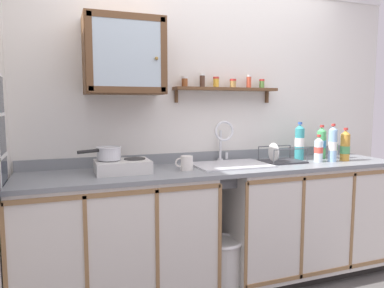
% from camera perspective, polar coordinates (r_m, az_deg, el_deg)
% --- Properties ---
extents(back_wall, '(3.61, 0.07, 2.47)m').
position_cam_1_polar(back_wall, '(3.04, 2.33, 2.61)').
color(back_wall, silver).
rests_on(back_wall, ground).
extents(lower_cabinet_run, '(1.35, 0.61, 0.94)m').
position_cam_1_polar(lower_cabinet_run, '(2.68, -11.94, -14.97)').
color(lower_cabinet_run, black).
rests_on(lower_cabinet_run, ground).
extents(lower_cabinet_run_right, '(1.46, 0.61, 0.94)m').
position_cam_1_polar(lower_cabinet_run_right, '(3.28, 17.23, -11.14)').
color(lower_cabinet_run_right, black).
rests_on(lower_cabinet_run_right, ground).
extents(countertop, '(2.97, 0.63, 0.03)m').
position_cam_1_polar(countertop, '(2.78, 4.86, -3.88)').
color(countertop, gray).
rests_on(countertop, lower_cabinet_run).
extents(backsplash, '(2.97, 0.02, 0.08)m').
position_cam_1_polar(backsplash, '(3.03, 2.56, -1.95)').
color(backsplash, gray).
rests_on(backsplash, countertop).
extents(sink, '(0.58, 0.46, 0.48)m').
position_cam_1_polar(sink, '(2.85, 6.04, -3.88)').
color(sink, silver).
rests_on(sink, countertop).
extents(hot_plate_stove, '(0.37, 0.27, 0.09)m').
position_cam_1_polar(hot_plate_stove, '(2.55, -10.95, -3.50)').
color(hot_plate_stove, silver).
rests_on(hot_plate_stove, countertop).
extents(saucepan, '(0.30, 0.19, 0.09)m').
position_cam_1_polar(saucepan, '(2.54, -13.14, -1.38)').
color(saucepan, silver).
rests_on(saucepan, hot_plate_stove).
extents(bottle_water_blue_0, '(0.07, 0.07, 0.32)m').
position_cam_1_polar(bottle_water_blue_0, '(3.21, 21.42, -0.03)').
color(bottle_water_blue_0, '#8CB7E0').
rests_on(bottle_water_blue_0, countertop).
extents(bottle_opaque_white_1, '(0.07, 0.07, 0.26)m').
position_cam_1_polar(bottle_opaque_white_1, '(3.41, 21.59, -0.20)').
color(bottle_opaque_white_1, white).
rests_on(bottle_opaque_white_1, countertop).
extents(bottle_detergent_teal_2, '(0.08, 0.08, 0.32)m').
position_cam_1_polar(bottle_detergent_teal_2, '(3.22, 16.69, 0.30)').
color(bottle_detergent_teal_2, teal).
rests_on(bottle_detergent_teal_2, countertop).
extents(bottle_water_clear_3, '(0.07, 0.07, 0.23)m').
position_cam_1_polar(bottle_water_clear_3, '(3.16, 19.43, -0.81)').
color(bottle_water_clear_3, silver).
rests_on(bottle_water_clear_3, countertop).
extents(bottle_juice_amber_4, '(0.08, 0.08, 0.28)m').
position_cam_1_polar(bottle_juice_amber_4, '(3.29, 23.11, -0.34)').
color(bottle_juice_amber_4, gold).
rests_on(bottle_juice_amber_4, countertop).
extents(bottle_soda_green_5, '(0.08, 0.08, 0.29)m').
position_cam_1_polar(bottle_soda_green_5, '(3.38, 19.83, 0.16)').
color(bottle_soda_green_5, '#4CB266').
rests_on(bottle_soda_green_5, countertop).
extents(dish_rack, '(0.34, 0.25, 0.16)m').
position_cam_1_polar(dish_rack, '(3.05, 13.93, -2.41)').
color(dish_rack, '#333338').
rests_on(dish_rack, countertop).
extents(mug, '(0.13, 0.09, 0.10)m').
position_cam_1_polar(mug, '(2.61, -0.91, -3.03)').
color(mug, white).
rests_on(mug, countertop).
extents(wall_cabinet, '(0.56, 0.34, 0.54)m').
position_cam_1_polar(wall_cabinet, '(2.68, -10.75, 13.53)').
color(wall_cabinet, brown).
extents(spice_shelf, '(0.90, 0.14, 0.23)m').
position_cam_1_polar(spice_shelf, '(3.01, 5.37, 8.92)').
color(spice_shelf, brown).
extents(trash_bin, '(0.31, 0.31, 0.44)m').
position_cam_1_polar(trash_bin, '(2.86, 4.82, -18.78)').
color(trash_bin, silver).
rests_on(trash_bin, ground).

